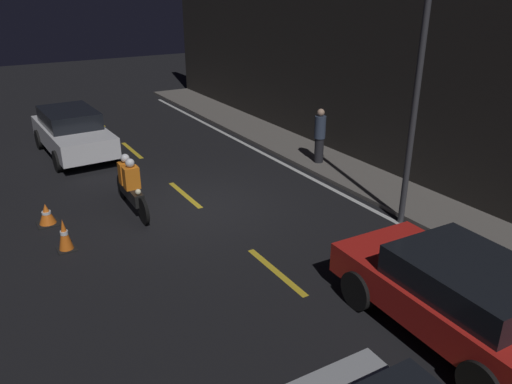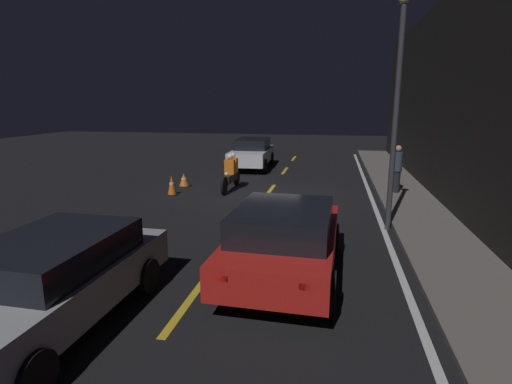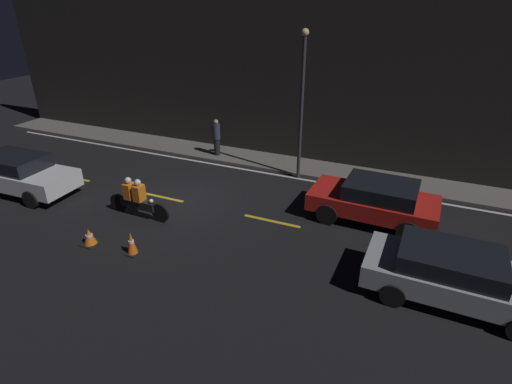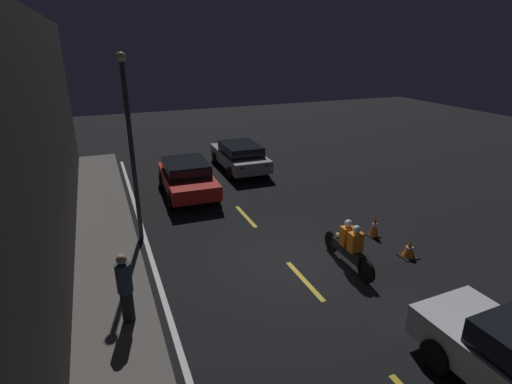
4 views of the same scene
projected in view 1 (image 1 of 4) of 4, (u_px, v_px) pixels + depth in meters
name	position (u px, v px, depth m)	size (l,w,h in m)	color
ground_plane	(201.00, 208.00, 12.63)	(56.00, 56.00, 0.00)	black
raised_curb	(348.00, 172.00, 14.90)	(28.00, 1.84, 0.11)	#605B56
building_front	(385.00, 55.00, 14.11)	(28.00, 0.30, 6.77)	black
lane_dash_a	(97.00, 121.00, 20.54)	(2.00, 0.14, 0.01)	gold
lane_dash_b	(132.00, 150.00, 16.98)	(2.00, 0.14, 0.01)	gold
lane_dash_c	(185.00, 195.00, 13.42)	(2.00, 0.14, 0.01)	gold
lane_dash_d	(276.00, 271.00, 9.87)	(2.00, 0.14, 0.01)	gold
lane_solid_kerb	(316.00, 181.00, 14.37)	(25.20, 0.14, 0.01)	silver
sedan_white	(72.00, 131.00, 16.29)	(4.37, 1.97, 1.48)	silver
taxi_red	(460.00, 294.00, 7.84)	(4.14, 2.12, 1.40)	red
motorcycle	(130.00, 185.00, 12.33)	(2.42, 0.37, 1.40)	black
traffic_cone_near	(47.00, 214.00, 11.70)	(0.50, 0.50, 0.52)	black
traffic_cone_mid	(64.00, 235.00, 10.54)	(0.39, 0.39, 0.72)	black
pedestrian	(320.00, 135.00, 15.24)	(0.34, 0.34, 1.68)	black
street_lamp	(417.00, 86.00, 10.65)	(0.28, 0.28, 5.76)	#333338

